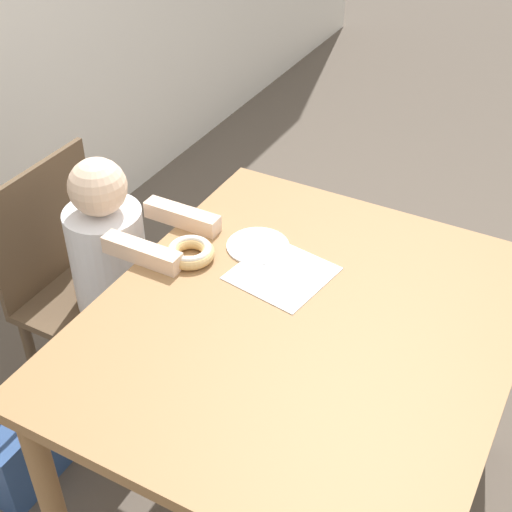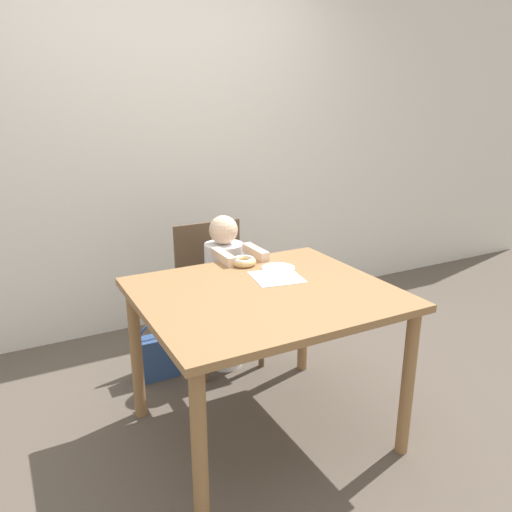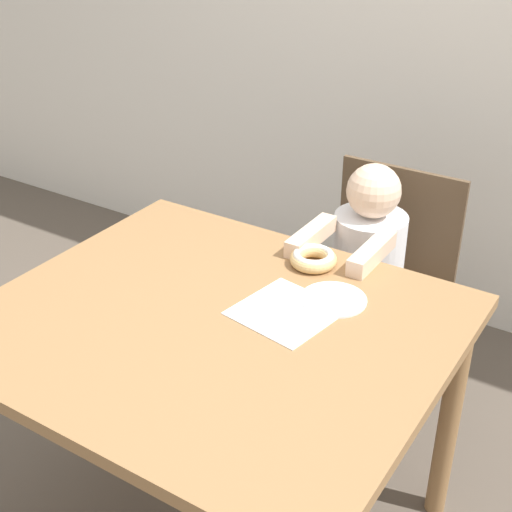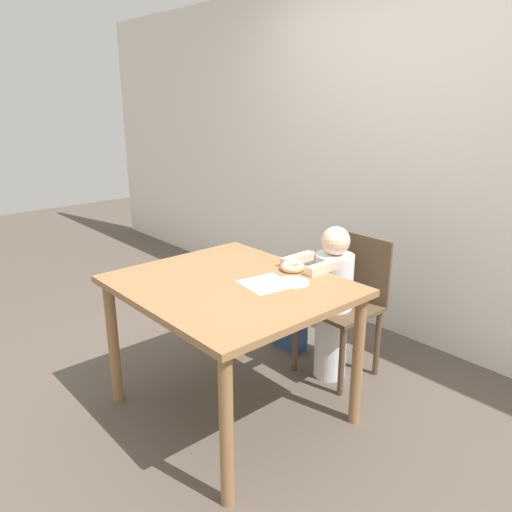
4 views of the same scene
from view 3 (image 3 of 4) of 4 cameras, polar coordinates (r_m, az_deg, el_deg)
The scene contains 8 objects.
wall_back at distance 2.90m, azimuth 15.14°, elevation 17.98°, with size 8.00×0.05×2.50m.
dining_table at distance 1.83m, azimuth -3.39°, elevation -7.62°, with size 1.14×0.99×0.76m.
chair at distance 2.49m, azimuth 9.74°, elevation -2.66°, with size 0.44×0.41×0.87m.
child_figure at distance 2.38m, azimuth 8.61°, elevation -3.45°, with size 0.25×0.44×0.96m.
donut at distance 2.00m, azimuth 4.61°, elevation -0.16°, with size 0.13×0.13×0.04m.
napkin at distance 1.80m, azimuth 2.43°, elevation -4.45°, with size 0.27×0.27×0.00m.
handbag at distance 2.79m, azimuth 0.71°, elevation -6.40°, with size 0.25×0.12×0.36m.
plate at distance 1.85m, azimuth 6.21°, elevation -3.47°, with size 0.17×0.17×0.01m.
Camera 3 is at (0.88, -1.18, 1.75)m, focal length 50.00 mm.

